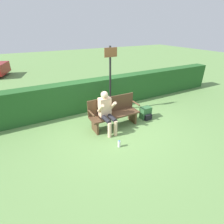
# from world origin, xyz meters

# --- Properties ---
(ground_plane) EXTENTS (40.00, 40.00, 0.00)m
(ground_plane) POSITION_xyz_m (0.00, 0.00, 0.00)
(ground_plane) COLOR #668E4C
(hedge_back) EXTENTS (12.00, 0.51, 1.12)m
(hedge_back) POSITION_xyz_m (0.00, 1.63, 0.56)
(hedge_back) COLOR #235623
(hedge_back) RESTS_ON ground
(park_bench) EXTENTS (1.59, 0.48, 0.95)m
(park_bench) POSITION_xyz_m (0.00, 0.07, 0.46)
(park_bench) COLOR #513823
(park_bench) RESTS_ON ground
(person_seated) EXTENTS (0.48, 0.66, 1.23)m
(person_seated) POSITION_xyz_m (-0.32, -0.07, 0.67)
(person_seated) COLOR beige
(person_seated) RESTS_ON ground
(backpack) EXTENTS (0.35, 0.33, 0.41)m
(backpack) POSITION_xyz_m (1.21, -0.03, 0.20)
(backpack) COLOR #336638
(backpack) RESTS_ON ground
(water_bottle) EXTENTS (0.07, 0.07, 0.20)m
(water_bottle) POSITION_xyz_m (-0.41, -0.98, 0.09)
(water_bottle) COLOR white
(water_bottle) RESTS_ON ground
(signpost) EXTENTS (0.45, 0.09, 2.33)m
(signpost) POSITION_xyz_m (0.39, 1.03, 1.38)
(signpost) COLOR black
(signpost) RESTS_ON ground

